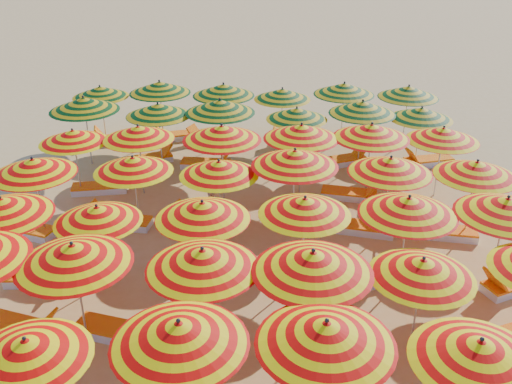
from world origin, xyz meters
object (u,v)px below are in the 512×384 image
umbrella_7 (27,350)px  lounger_17 (101,187)px  umbrella_37 (158,110)px  lounger_8 (500,341)px  umbrella_16 (423,268)px  umbrella_26 (219,168)px  umbrella_42 (100,92)px  beachgoer_a (212,205)px  lounger_23 (118,139)px  lounger_25 (209,142)px  lounger_13 (119,221)px  lounger_16 (443,232)px  umbrella_8 (179,333)px  umbrella_23 (507,207)px  umbrella_38 (220,106)px  lounger_15 (364,228)px  umbrella_10 (479,351)px  umbrella_31 (138,133)px  umbrella_29 (476,169)px  umbrella_27 (295,158)px  umbrella_45 (282,94)px  lounger_18 (351,194)px  umbrella_39 (297,114)px  umbrella_43 (160,87)px  lounger_20 (207,164)px  umbrella_22 (408,206)px  lounger_21 (343,160)px  umbrella_33 (302,132)px  umbrella_13 (73,254)px  umbrella_44 (223,90)px  lounger_7 (117,331)px  umbrella_9 (326,333)px  umbrella_28 (390,165)px  umbrella_46 (344,89)px  lounger_24 (177,135)px  umbrella_36 (84,104)px  lounger_14 (200,225)px  umbrella_14 (203,259)px  umbrella_34 (372,131)px  umbrella_18 (2,207)px  umbrella_20 (202,211)px  umbrella_21 (305,206)px  umbrella_35 (443,134)px  lounger_22 (427,161)px  lounger_9 (44,277)px  umbrella_40 (363,108)px  umbrella_19 (97,214)px  umbrella_25 (133,164)px  umbrella_47 (408,92)px

umbrella_7 → lounger_17: 9.66m
umbrella_37 → lounger_8: size_ratio=1.45×
umbrella_16 → umbrella_26: 6.21m
umbrella_42 → beachgoer_a: 8.29m
umbrella_26 → lounger_23: 8.35m
umbrella_37 → lounger_25: (1.49, 1.93, -1.90)m
lounger_13 → lounger_16: bearing=-174.5°
umbrella_8 → umbrella_23: bearing=32.0°
umbrella_23 → umbrella_38: size_ratio=0.92×
lounger_16 → lounger_15: bearing=4.4°
umbrella_10 → umbrella_31: umbrella_31 is taller
umbrella_29 → lounger_8: bearing=-98.9°
umbrella_27 → umbrella_45: size_ratio=1.20×
umbrella_10 → lounger_18: umbrella_10 is taller
umbrella_45 → umbrella_39: bearing=-79.2°
umbrella_43 → lounger_20: umbrella_43 is taller
umbrella_22 → umbrella_42: 13.25m
lounger_21 → umbrella_33: bearing=-144.6°
umbrella_13 → lounger_16: umbrella_13 is taller
umbrella_39 → umbrella_44: bearing=140.9°
lounger_18 → lounger_23: size_ratio=1.00×
lounger_7 → beachgoer_a: 4.93m
umbrella_9 → lounger_16: size_ratio=1.34×
umbrella_28 → umbrella_46: umbrella_46 is taller
lounger_24 → lounger_18: bearing=125.8°
umbrella_36 → lounger_14: bearing=-47.0°
umbrella_22 → lounger_23: 12.91m
umbrella_14 → umbrella_16: 4.23m
umbrella_43 → lounger_24: bearing=21.9°
lounger_14 → lounger_15: bearing=-158.6°
umbrella_37 → umbrella_39: size_ratio=1.06×
umbrella_8 → lounger_7: umbrella_8 is taller
lounger_14 → beachgoer_a: size_ratio=1.23×
umbrella_34 → lounger_7: size_ratio=1.66×
umbrella_18 → umbrella_20: bearing=-0.1°
umbrella_21 → umbrella_35: size_ratio=1.14×
lounger_16 → lounger_22: size_ratio=0.99×
umbrella_14 → lounger_21: 10.35m
umbrella_22 → lounger_18: 4.94m
umbrella_14 → lounger_13: size_ratio=1.36×
umbrella_42 → lounger_9: umbrella_42 is taller
umbrella_23 → umbrella_36: size_ratio=0.91×
umbrella_27 → umbrella_40: (2.53, 4.51, -0.07)m
umbrella_33 → lounger_8: size_ratio=1.45×
umbrella_19 → lounger_16: 9.20m
umbrella_39 → lounger_13: bearing=-141.2°
umbrella_33 → beachgoer_a: umbrella_33 is taller
umbrella_25 → lounger_7: size_ratio=1.33×
umbrella_47 → lounger_21: (-2.51, -1.88, -1.93)m
umbrella_18 → umbrella_37: umbrella_18 is taller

